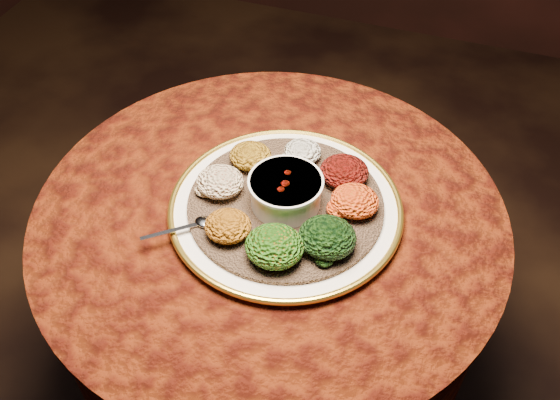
% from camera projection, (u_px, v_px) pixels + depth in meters
% --- Properties ---
extents(table, '(0.96, 0.96, 0.73)m').
position_uv_depth(table, '(270.00, 264.00, 1.39)').
color(table, black).
rests_on(table, ground).
extents(platter, '(0.54, 0.54, 0.02)m').
position_uv_depth(platter, '(286.00, 208.00, 1.25)').
color(platter, white).
rests_on(platter, table).
extents(injera, '(0.42, 0.42, 0.01)m').
position_uv_depth(injera, '(286.00, 204.00, 1.24)').
color(injera, brown).
rests_on(injera, platter).
extents(stew_bowl, '(0.15, 0.15, 0.06)m').
position_uv_depth(stew_bowl, '(286.00, 190.00, 1.21)').
color(stew_bowl, silver).
rests_on(stew_bowl, injera).
extents(spoon, '(0.12, 0.10, 0.01)m').
position_uv_depth(spoon, '(199.00, 223.00, 1.19)').
color(spoon, silver).
rests_on(spoon, injera).
extents(portion_ayib, '(0.08, 0.07, 0.04)m').
position_uv_depth(portion_ayib, '(303.00, 151.00, 1.31)').
color(portion_ayib, silver).
rests_on(portion_ayib, injera).
extents(portion_kitfo, '(0.10, 0.10, 0.05)m').
position_uv_depth(portion_kitfo, '(344.00, 172.00, 1.26)').
color(portion_kitfo, black).
rests_on(portion_kitfo, injera).
extents(portion_tikil, '(0.09, 0.09, 0.05)m').
position_uv_depth(portion_tikil, '(355.00, 201.00, 1.21)').
color(portion_tikil, '#A8620E').
rests_on(portion_tikil, injera).
extents(portion_gomen, '(0.11, 0.10, 0.05)m').
position_uv_depth(portion_gomen, '(327.00, 237.00, 1.14)').
color(portion_gomen, black).
rests_on(portion_gomen, injera).
extents(portion_mixveg, '(0.11, 0.10, 0.05)m').
position_uv_depth(portion_mixveg, '(275.00, 246.00, 1.12)').
color(portion_mixveg, '#A1420A').
rests_on(portion_mixveg, injera).
extents(portion_kik, '(0.09, 0.08, 0.04)m').
position_uv_depth(portion_kik, '(228.00, 226.00, 1.16)').
color(portion_kik, '#A0570E').
rests_on(portion_kik, injera).
extents(portion_timatim, '(0.10, 0.09, 0.05)m').
position_uv_depth(portion_timatim, '(220.00, 182.00, 1.24)').
color(portion_timatim, maroon).
rests_on(portion_timatim, injera).
extents(portion_shiro, '(0.09, 0.08, 0.04)m').
position_uv_depth(portion_shiro, '(250.00, 156.00, 1.30)').
color(portion_shiro, '#9A6C12').
rests_on(portion_shiro, injera).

